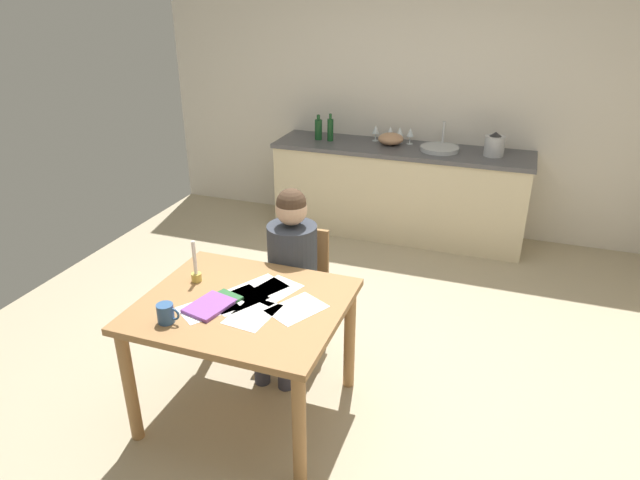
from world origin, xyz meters
name	(u,v)px	position (x,y,z in m)	size (l,w,h in m)	color
ground_plane	(323,361)	(0.00, 0.00, -0.02)	(5.20, 5.20, 0.04)	tan
wall_back	(412,98)	(0.00, 2.60, 1.30)	(5.20, 0.12, 2.60)	silver
kitchen_counter	(399,191)	(0.00, 2.24, 0.45)	(2.46, 0.64, 0.90)	beige
dining_table	(244,319)	(-0.25, -0.62, 0.64)	(1.11, 0.96, 0.75)	#9E7042
chair_at_table	(298,286)	(-0.22, 0.10, 0.47)	(0.41, 0.41, 0.85)	#9E7042
person_seated	(289,269)	(-0.22, -0.05, 0.68)	(0.33, 0.60, 1.19)	#333842
coffee_mug	(166,313)	(-0.53, -0.93, 0.80)	(0.13, 0.09, 0.10)	#33598C
candlestick	(196,270)	(-0.61, -0.50, 0.82)	(0.06, 0.06, 0.26)	gold
book_magazine	(217,303)	(-0.37, -0.69, 0.76)	(0.16, 0.25, 0.02)	#2E6637
book_cookery	(209,306)	(-0.39, -0.73, 0.76)	(0.19, 0.25, 0.02)	purple
paper_letter	(274,290)	(-0.15, -0.44, 0.75)	(0.21, 0.30, 0.00)	white
paper_bill	(259,288)	(-0.24, -0.45, 0.75)	(0.21, 0.30, 0.00)	white
paper_envelope	(208,308)	(-0.40, -0.74, 0.75)	(0.21, 0.30, 0.00)	white
paper_receipt	(238,300)	(-0.29, -0.61, 0.75)	(0.21, 0.30, 0.00)	white
paper_notice	(297,309)	(0.05, -0.58, 0.75)	(0.21, 0.30, 0.00)	white
paper_flyer	(253,314)	(-0.15, -0.71, 0.75)	(0.21, 0.30, 0.00)	white
sink_unit	(440,148)	(0.36, 2.24, 0.92)	(0.36, 0.36, 0.24)	#B2B7BC
bottle_oil	(318,129)	(-0.85, 2.25, 1.00)	(0.07, 0.07, 0.25)	#194C23
bottle_vinegar	(330,129)	(-0.72, 2.24, 1.01)	(0.06, 0.06, 0.27)	#194C23
mixing_bowl	(391,139)	(-0.12, 2.30, 0.96)	(0.25, 0.25, 0.11)	tan
stovetop_kettle	(494,145)	(0.85, 2.24, 1.00)	(0.18, 0.18, 0.22)	#B7BABF
wine_glass_near_sink	(410,133)	(0.05, 2.39, 1.01)	(0.07, 0.07, 0.15)	silver
wine_glass_by_kettle	(400,132)	(-0.05, 2.39, 1.01)	(0.07, 0.07, 0.15)	silver
wine_glass_back_left	(390,131)	(-0.15, 2.39, 1.01)	(0.07, 0.07, 0.15)	silver
wine_glass_back_right	(376,130)	(-0.30, 2.39, 1.01)	(0.07, 0.07, 0.15)	silver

